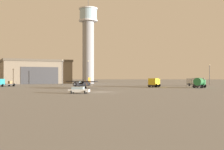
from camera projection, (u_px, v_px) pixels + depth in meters
ground_plane at (102, 92)px, 62.84m from camera, size 400.00×400.00×0.00m
control_tower at (88, 40)px, 124.97m from camera, size 8.19×8.19×37.13m
hangar at (35, 72)px, 131.16m from camera, size 36.41×33.17×10.67m
airplane_black at (82, 83)px, 80.04m from camera, size 9.64×7.74×3.03m
truck_fuel_tanker_green at (199, 82)px, 83.02m from camera, size 4.73×6.20×2.96m
truck_box_silver at (196, 81)px, 97.70m from camera, size 6.33×4.21×2.81m
truck_box_yellow at (154, 82)px, 89.13m from camera, size 4.31×5.99×2.74m
truck_flatbed_teal at (3, 83)px, 92.00m from camera, size 5.35×7.51×2.54m
car_white at (79, 90)px, 57.19m from camera, size 4.30×2.54×1.37m
light_post_west at (62, 70)px, 109.74m from camera, size 0.44×0.44×9.76m
light_post_north at (88, 70)px, 110.93m from camera, size 0.44×0.44×9.45m
light_post_centre at (209, 72)px, 111.34m from camera, size 0.44×0.44×8.02m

